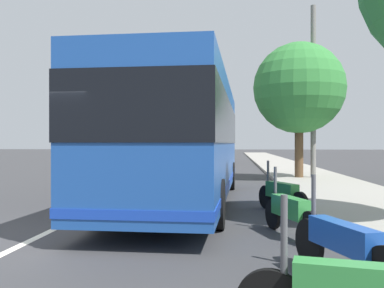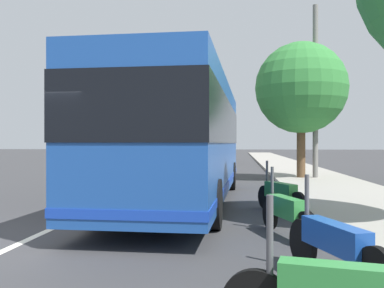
{
  "view_description": "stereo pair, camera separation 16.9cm",
  "coord_description": "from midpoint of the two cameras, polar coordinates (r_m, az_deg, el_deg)",
  "views": [
    {
      "loc": [
        -7.46,
        -3.51,
        1.7
      ],
      "look_at": [
        5.79,
        -2.22,
        1.67
      ],
      "focal_mm": 39.74,
      "sensor_mm": 36.0,
      "label": 1
    },
    {
      "loc": [
        -7.44,
        -3.68,
        1.7
      ],
      "look_at": [
        5.79,
        -2.22,
        1.67
      ],
      "focal_mm": 39.74,
      "sensor_mm": 36.0,
      "label": 2
    }
  ],
  "objects": [
    {
      "name": "coach_bus",
      "position": [
        12.08,
        -0.71,
        1.12
      ],
      "size": [
        11.46,
        2.93,
        3.37
      ],
      "rotation": [
        0.0,
        0.0,
        -0.03
      ],
      "color": "#1E4C9E",
      "rests_on": "ground"
    },
    {
      "name": "car_side_street",
      "position": [
        35.41,
        3.16,
        -1.5
      ],
      "size": [
        4.22,
        1.85,
        1.5
      ],
      "rotation": [
        0.0,
        0.0,
        -0.0
      ],
      "color": "black",
      "rests_on": "ground"
    },
    {
      "name": "sidewalk_curb",
      "position": [
        17.88,
        17.68,
        -5.13
      ],
      "size": [
        110.0,
        3.6,
        0.14
      ],
      "primitive_type": "cube",
      "color": "#9E998E",
      "rests_on": "ground"
    },
    {
      "name": "car_oncoming",
      "position": [
        40.18,
        3.66,
        -1.3
      ],
      "size": [
        4.35,
        1.88,
        1.51
      ],
      "rotation": [
        0.0,
        0.0,
        0.0
      ],
      "color": "gray",
      "rests_on": "ground"
    },
    {
      "name": "roadside_tree_mid_block",
      "position": [
        20.24,
        14.66,
        7.26
      ],
      "size": [
        4.18,
        4.18,
        6.33
      ],
      "color": "brown",
      "rests_on": "ground"
    },
    {
      "name": "lane_divider_line",
      "position": [
        17.9,
        -5.37,
        -5.33
      ],
      "size": [
        110.0,
        0.16,
        0.01
      ],
      "primitive_type": "cube",
      "color": "silver",
      "rests_on": "ground"
    },
    {
      "name": "utility_pole",
      "position": [
        20.31,
        16.46,
        6.62
      ],
      "size": [
        0.24,
        0.24,
        8.01
      ],
      "primitive_type": "cylinder",
      "color": "slate",
      "rests_on": "ground"
    },
    {
      "name": "motorcycle_far_end",
      "position": [
        10.59,
        12.2,
        -6.57
      ],
      "size": [
        1.95,
        0.99,
        1.25
      ],
      "rotation": [
        0.0,
        0.0,
        0.45
      ],
      "color": "black",
      "rests_on": "ground"
    },
    {
      "name": "ground_plane",
      "position": [
        8.45,
        -19.47,
        -11.5
      ],
      "size": [
        220.0,
        220.0,
        0.0
      ],
      "primitive_type": "plane",
      "color": "#38383A"
    },
    {
      "name": "motorcycle_by_tree",
      "position": [
        5.51,
        19.37,
        -12.69
      ],
      "size": [
        2.13,
        0.81,
        1.28
      ],
      "rotation": [
        0.0,
        0.0,
        0.34
      ],
      "color": "black",
      "rests_on": "ground"
    },
    {
      "name": "motorcycle_nearest_curb",
      "position": [
        7.98,
        13.1,
        -8.85
      ],
      "size": [
        1.95,
        0.75,
        1.24
      ],
      "rotation": [
        0.0,
        0.0,
        0.34
      ],
      "color": "black",
      "rests_on": "ground"
    }
  ]
}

